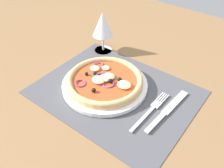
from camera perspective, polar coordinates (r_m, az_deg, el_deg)
ground_plane at (r=74.67cm, az=0.72°, el=-2.65°), size 190.00×140.00×2.40cm
placemat at (r=73.72cm, az=0.72°, el=-1.85°), size 45.77×35.46×0.40cm
plate at (r=75.13cm, az=-1.53°, el=-0.03°), size 25.97×25.97×1.31cm
pizza at (r=74.00cm, az=-1.56°, el=1.01°), size 23.08×23.08×2.64cm
fork at (r=68.87cm, az=9.19°, el=-5.79°), size 2.33×18.03×0.44cm
knife at (r=69.43cm, az=12.77°, el=-5.91°), size 2.97×20.07×0.62cm
wine_glass at (r=87.52cm, az=-2.18°, el=13.36°), size 7.20×7.20×14.90cm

